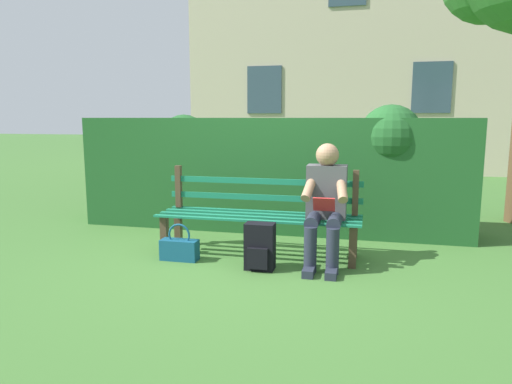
{
  "coord_description": "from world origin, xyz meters",
  "views": [
    {
      "loc": [
        -1.06,
        4.5,
        1.4
      ],
      "look_at": [
        0.0,
        0.1,
        0.67
      ],
      "focal_mm": 32.79,
      "sensor_mm": 36.0,
      "label": 1
    }
  ],
  "objects_px": {
    "person_seated": "(325,202)",
    "handbag": "(180,249)",
    "park_bench": "(260,213)",
    "backpack": "(260,247)"
  },
  "relations": [
    {
      "from": "person_seated",
      "to": "handbag",
      "type": "relative_size",
      "value": 3.11
    },
    {
      "from": "person_seated",
      "to": "handbag",
      "type": "distance_m",
      "value": 1.5
    },
    {
      "from": "person_seated",
      "to": "backpack",
      "type": "relative_size",
      "value": 2.64
    },
    {
      "from": "park_bench",
      "to": "backpack",
      "type": "xyz_separation_m",
      "value": [
        -0.11,
        0.49,
        -0.21
      ]
    },
    {
      "from": "park_bench",
      "to": "handbag",
      "type": "xyz_separation_m",
      "value": [
        0.72,
        0.4,
        -0.31
      ]
    },
    {
      "from": "person_seated",
      "to": "handbag",
      "type": "xyz_separation_m",
      "value": [
        1.4,
        0.23,
        -0.49
      ]
    },
    {
      "from": "person_seated",
      "to": "backpack",
      "type": "bearing_deg",
      "value": 29.97
    },
    {
      "from": "backpack",
      "to": "handbag",
      "type": "distance_m",
      "value": 0.85
    },
    {
      "from": "person_seated",
      "to": "handbag",
      "type": "bearing_deg",
      "value": 9.32
    },
    {
      "from": "park_bench",
      "to": "person_seated",
      "type": "height_order",
      "value": "person_seated"
    }
  ]
}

